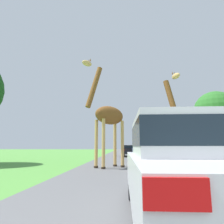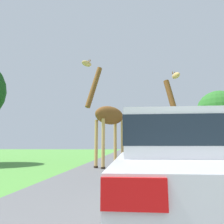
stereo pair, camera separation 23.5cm
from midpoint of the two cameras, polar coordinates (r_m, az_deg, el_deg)
The scene contains 10 objects.
road at distance 29.36m, azimuth 5.47°, elevation -11.91°, with size 7.39×120.00×0.00m.
giraffe_near_road at distance 10.78m, azimuth -1.83°, elevation -1.32°, with size 2.32×2.26×5.64m.
giraffe_companion at distance 11.67m, azimuth 13.24°, elevation -3.65°, with size 1.72×2.89×5.04m.
car_lead_maroon at distance 3.29m, azimuth 19.84°, elevation -14.19°, with size 1.86×4.17×1.53m.
car_queue_right at distance 17.16m, azimuth 8.79°, elevation -10.84°, with size 1.82×4.73×1.37m.
car_queue_left at distance 28.47m, azimuth 10.45°, elevation -10.42°, with size 1.90×4.22×1.35m.
car_far_ahead at distance 22.96m, azimuth 4.75°, elevation -10.80°, with size 1.83×4.53×1.23m.
car_verge_right at distance 8.00m, azimuth 24.11°, elevation -11.24°, with size 1.87×4.24×1.46m.
tree_left_edge at distance 27.31m, azimuth 27.20°, elevation 0.04°, with size 5.00×5.00×7.77m.
tree_right_cluster at distance 35.01m, azimuth 23.59°, elevation -2.23°, with size 4.77×4.77×7.63m.
Camera 1 is at (-1.18, 0.67, 1.09)m, focal length 32.00 mm.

